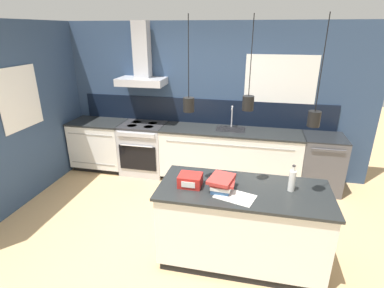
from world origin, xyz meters
TOP-DOWN VIEW (x-y plane):
  - ground_plane at (0.00, 0.00)m, footprint 16.00×16.00m
  - wall_back at (-0.06, 2.00)m, footprint 5.60×2.39m
  - wall_left at (-2.43, 0.70)m, footprint 0.08×3.80m
  - counter_run_left at (-1.88, 1.69)m, footprint 0.98×0.64m
  - counter_run_sink at (0.51, 1.69)m, footprint 2.33×0.64m
  - oven_range at (-1.02, 1.69)m, footprint 0.76×0.66m
  - dishwasher at (1.98, 1.69)m, footprint 0.63×0.65m
  - kitchen_island at (0.84, -0.22)m, footprint 1.79×0.80m
  - bottle_on_island at (1.31, -0.15)m, footprint 0.07×0.07m
  - book_stack at (0.61, -0.28)m, footprint 0.29×0.34m
  - red_supply_box at (0.27, -0.27)m, footprint 0.24×0.21m
  - paper_pile at (0.76, -0.40)m, footprint 0.44×0.34m

SIDE VIEW (x-z plane):
  - ground_plane at x=0.00m, z-range 0.00..0.00m
  - dishwasher at x=1.98m, z-range 0.00..0.91m
  - oven_range at x=-1.02m, z-range 0.00..0.91m
  - kitchen_island at x=0.84m, z-range 0.00..0.91m
  - counter_run_left at x=-1.88m, z-range 0.01..0.92m
  - counter_run_sink at x=0.51m, z-range -0.18..1.10m
  - paper_pile at x=0.76m, z-range 0.91..0.92m
  - red_supply_box at x=0.27m, z-range 0.91..1.04m
  - book_stack at x=0.61m, z-range 0.91..1.05m
  - bottle_on_island at x=1.31m, z-range 0.88..1.17m
  - wall_left at x=-2.43m, z-range 0.00..2.60m
  - wall_back at x=-0.06m, z-range 0.06..2.66m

